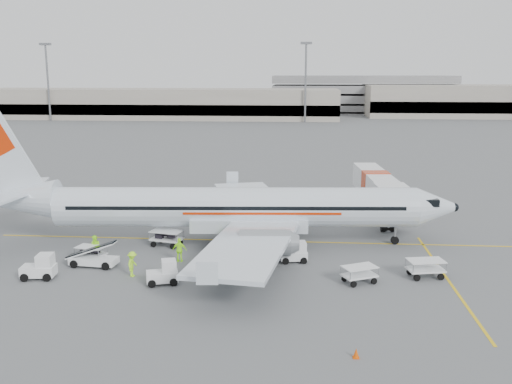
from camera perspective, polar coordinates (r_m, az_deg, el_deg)
ground at (r=48.26m, az=-0.18°, el=-4.91°), size 360.00×360.00×0.00m
stripe_lead at (r=48.26m, az=-0.18°, el=-4.90°), size 44.00×0.20×0.01m
stripe_cross at (r=41.80m, az=18.58°, el=-8.23°), size 0.20×20.00×0.01m
terminal_west at (r=181.65m, az=-9.60°, el=8.71°), size 110.00×22.00×9.00m
terminal_east at (r=202.42m, az=23.82°, el=8.33°), size 90.00×26.00×10.00m
parking_garage at (r=207.27m, az=10.49°, el=9.74°), size 62.00×24.00×14.00m
treeline at (r=221.36m, az=3.52°, el=9.00°), size 300.00×3.00×6.00m
mast_west at (r=179.89m, az=-20.08°, el=10.22°), size 3.20×1.20×22.00m
mast_center at (r=164.09m, az=4.98°, el=10.79°), size 3.20×1.20×22.00m
aircraft at (r=46.20m, az=-1.99°, el=1.15°), size 40.78×33.01×10.68m
jet_bridge at (r=57.56m, az=11.82°, el=-0.16°), size 4.35×16.82×4.37m
belt_loader at (r=43.44m, az=-15.96°, el=-5.60°), size 4.69×2.17×2.46m
tug_fore at (r=42.96m, az=3.80°, el=-6.00°), size 2.14×1.43×1.53m
tug_mid at (r=39.06m, az=-9.38°, el=-7.92°), size 2.34×1.74×1.61m
tug_aft at (r=42.23m, az=-20.95°, el=-6.96°), size 2.36×1.51×1.73m
cart_loaded_a at (r=47.25m, az=-8.92°, el=-4.59°), size 2.80×2.05×1.31m
cart_loaded_b at (r=44.91m, az=-16.16°, el=-5.93°), size 2.39×1.73×1.13m
cart_empty_a at (r=39.38m, az=10.29°, el=-8.12°), size 2.62×2.20×1.18m
cart_empty_b at (r=41.42m, az=16.59°, el=-7.35°), size 2.69×1.90×1.28m
cone_port at (r=67.78m, az=6.58°, el=0.22°), size 0.42×0.42×0.68m
cone_stbd at (r=29.84m, az=9.98°, el=-15.57°), size 0.32×0.32×0.53m
crew_a at (r=43.81m, az=-3.90°, el=-5.58°), size 0.70×0.63×1.62m
crew_b at (r=45.26m, az=-15.78°, el=-5.32°), size 1.10×1.02×1.80m
crew_c at (r=40.74m, az=-12.25°, el=-7.06°), size 0.76×1.22×1.80m
crew_d at (r=43.21m, az=-7.64°, el=-5.76°), size 1.10×0.51×1.83m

